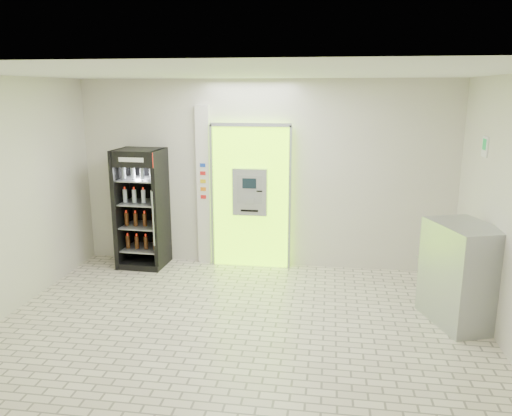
# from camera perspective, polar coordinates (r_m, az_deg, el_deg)

# --- Properties ---
(ground) EXTENTS (6.00, 6.00, 0.00)m
(ground) POSITION_cam_1_polar(r_m,az_deg,el_deg) (6.11, -2.29, -14.20)
(ground) COLOR beige
(ground) RESTS_ON ground
(room_shell) EXTENTS (6.00, 6.00, 6.00)m
(room_shell) POSITION_cam_1_polar(r_m,az_deg,el_deg) (5.51, -2.46, 3.04)
(room_shell) COLOR silver
(room_shell) RESTS_ON ground
(atm_assembly) EXTENTS (1.30, 0.24, 2.33)m
(atm_assembly) POSITION_cam_1_polar(r_m,az_deg,el_deg) (8.00, -0.59, 1.42)
(atm_assembly) COLOR #95FF09
(atm_assembly) RESTS_ON ground
(pillar) EXTENTS (0.22, 0.11, 2.60)m
(pillar) POSITION_cam_1_polar(r_m,az_deg,el_deg) (8.17, -5.96, 2.52)
(pillar) COLOR silver
(pillar) RESTS_ON ground
(beverage_cooler) EXTENTS (0.75, 0.70, 1.92)m
(beverage_cooler) POSITION_cam_1_polar(r_m,az_deg,el_deg) (8.29, -12.88, -0.28)
(beverage_cooler) COLOR black
(beverage_cooler) RESTS_ON ground
(steel_cabinet) EXTENTS (0.93, 1.10, 1.26)m
(steel_cabinet) POSITION_cam_1_polar(r_m,az_deg,el_deg) (6.64, 22.43, -7.01)
(steel_cabinet) COLOR #9C9FA4
(steel_cabinet) RESTS_ON ground
(exit_sign) EXTENTS (0.02, 0.22, 0.26)m
(exit_sign) POSITION_cam_1_polar(r_m,az_deg,el_deg) (7.04, 24.71, 6.39)
(exit_sign) COLOR white
(exit_sign) RESTS_ON room_shell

